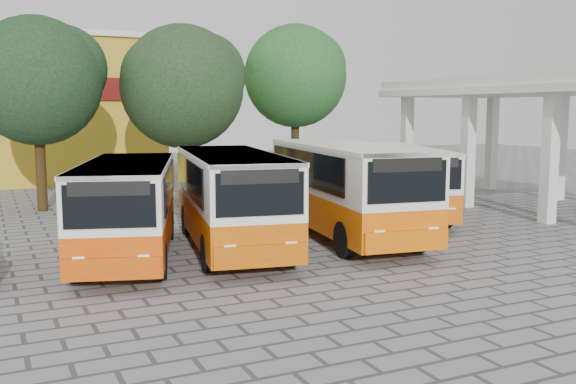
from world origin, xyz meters
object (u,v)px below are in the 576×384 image
bus_far_left (128,203)px  bus_far_right (399,177)px  bus_centre_left (232,194)px  bus_centre_right (346,184)px

bus_far_left → bus_far_right: (10.69, 2.48, 0.00)m
bus_far_left → bus_centre_left: (2.99, -0.09, 0.10)m
bus_far_left → bus_centre_left: bearing=15.3°
bus_far_left → bus_centre_right: 6.90m
bus_centre_right → bus_far_right: 4.55m
bus_far_left → bus_far_right: size_ratio=0.99×
bus_centre_right → bus_far_left: bearing=-172.1°
bus_centre_left → bus_far_right: bearing=28.9°
bus_far_left → bus_far_right: bearing=30.1°
bus_far_right → bus_centre_right: bearing=-127.7°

